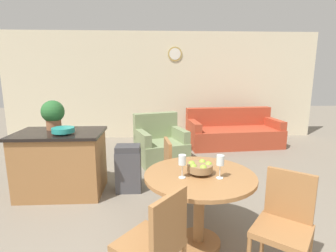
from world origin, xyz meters
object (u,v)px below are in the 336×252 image
object	(u,v)px
dining_chair_near_left	(156,241)
potted_plant	(53,113)
wine_glass_left	(182,161)
kitchen_island	(62,163)
couch	(233,133)
armchair	(160,146)
dining_chair_far_side	(177,170)
wine_glass_right	(220,161)
trash_bin	(128,168)
fruit_bowl	(200,167)
dining_chair_near_right	(285,220)
teal_bowl	(63,130)
dining_table	(199,190)

from	to	relation	value
dining_chair_near_left	potted_plant	bearing A→B (deg)	74.08
wine_glass_left	kitchen_island	xyz separation A→B (m)	(-1.55, 1.31, -0.45)
couch	armchair	distance (m)	2.03
dining_chair_far_side	wine_glass_right	world-z (taller)	wine_glass_right
couch	wine_glass_right	bearing A→B (deg)	-113.69
dining_chair_far_side	wine_glass_left	world-z (taller)	wine_glass_left
potted_plant	armchair	bearing A→B (deg)	36.78
wine_glass_right	trash_bin	distance (m)	1.77
wine_glass_left	fruit_bowl	bearing A→B (deg)	24.77
fruit_bowl	kitchen_island	world-z (taller)	kitchen_island
dining_chair_near_left	wine_glass_left	xyz separation A→B (m)	(0.24, 0.55, 0.41)
dining_chair_near_right	couch	bearing A→B (deg)	-61.89
dining_chair_near_left	fruit_bowl	distance (m)	0.82
wine_glass_right	teal_bowl	world-z (taller)	teal_bowl
dining_table	teal_bowl	world-z (taller)	teal_bowl
kitchen_island	wine_glass_right	bearing A→B (deg)	-35.22
dining_chair_near_right	kitchen_island	size ratio (longest dim) A/B	0.75
wine_glass_left	dining_chair_near_right	bearing A→B (deg)	-22.67
potted_plant	armchair	world-z (taller)	potted_plant
dining_table	dining_chair_near_right	xyz separation A→B (m)	(0.64, -0.42, -0.08)
kitchen_island	trash_bin	xyz separation A→B (m)	(0.92, 0.04, -0.11)
dining_chair_near_left	teal_bowl	size ratio (longest dim) A/B	3.06
fruit_bowl	teal_bowl	world-z (taller)	teal_bowl
trash_bin	armchair	bearing A→B (deg)	69.46
wine_glass_left	dining_table	bearing A→B (deg)	24.79
wine_glass_left	dining_chair_near_left	bearing A→B (deg)	-113.80
teal_bowl	potted_plant	xyz separation A→B (m)	(-0.24, 0.32, 0.17)
dining_chair_far_side	couch	xyz separation A→B (m)	(1.56, 2.86, -0.20)
dining_chair_near_right	wine_glass_right	world-z (taller)	wine_glass_right
dining_chair_near_left	potted_plant	size ratio (longest dim) A/B	2.13
kitchen_island	armchair	size ratio (longest dim) A/B	1.07
dining_chair_near_left	potted_plant	xyz separation A→B (m)	(-1.44, 2.04, 0.62)
fruit_bowl	trash_bin	size ratio (longest dim) A/B	0.36
dining_table	potted_plant	xyz separation A→B (m)	(-1.86, 1.41, 0.55)
dining_table	trash_bin	bearing A→B (deg)	122.65
dining_table	trash_bin	world-z (taller)	dining_table
fruit_bowl	armchair	distance (m)	2.62
dining_chair_near_right	wine_glass_left	xyz separation A→B (m)	(-0.81, 0.34, 0.41)
dining_chair_far_side	dining_table	bearing A→B (deg)	5.37
kitchen_island	teal_bowl	size ratio (longest dim) A/B	4.05
wine_glass_left	kitchen_island	bearing A→B (deg)	139.89
dining_table	couch	world-z (taller)	couch
dining_chair_near_right	wine_glass_right	distance (m)	0.70
fruit_bowl	couch	size ratio (longest dim) A/B	0.11
wine_glass_left	kitchen_island	distance (m)	2.08
teal_bowl	couch	bearing A→B (deg)	39.77
wine_glass_left	couch	xyz separation A→B (m)	(1.59, 3.69, -0.61)
potted_plant	armchair	distance (m)	2.08
wine_glass_left	couch	distance (m)	4.06
dining_chair_near_right	dining_chair_far_side	bearing A→B (deg)	-17.13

